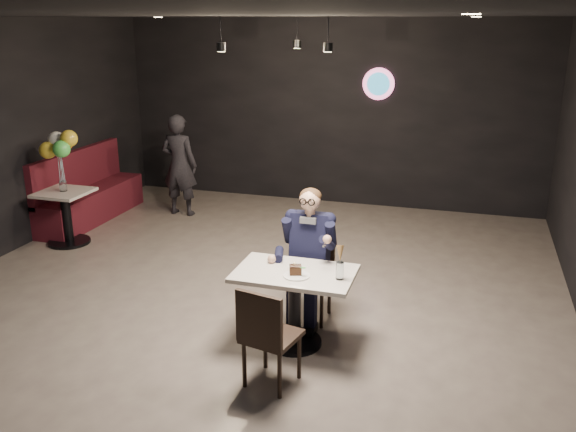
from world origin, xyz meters
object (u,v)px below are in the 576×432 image
(chair_far, at_px, (310,277))
(booth_bench, at_px, (89,186))
(seated_man, at_px, (310,254))
(passerby, at_px, (179,165))
(main_table, at_px, (295,308))
(balloon_vase, at_px, (63,186))
(chair_near, at_px, (272,334))
(side_table, at_px, (66,215))
(sundae_glass, at_px, (340,271))

(chair_far, bearing_deg, booth_bench, 151.70)
(seated_man, bearing_deg, passerby, 135.07)
(main_table, bearing_deg, chair_far, 90.00)
(seated_man, relative_size, balloon_vase, 9.95)
(booth_bench, bearing_deg, chair_near, -40.04)
(balloon_vase, bearing_deg, chair_far, -17.55)
(side_table, bearing_deg, seated_man, -17.55)
(chair_near, relative_size, passerby, 0.58)
(booth_bench, xyz_separation_m, side_table, (0.30, -1.00, -0.13))
(chair_near, bearing_deg, sundae_glass, 67.73)
(chair_far, bearing_deg, chair_near, -90.00)
(passerby, bearing_deg, balloon_vase, 63.29)
(seated_man, distance_m, passerby, 4.06)
(sundae_glass, distance_m, balloon_vase, 4.57)
(side_table, bearing_deg, main_table, -24.79)
(sundae_glass, relative_size, booth_bench, 0.07)
(chair_near, relative_size, booth_bench, 0.43)
(chair_far, relative_size, chair_near, 1.00)
(chair_near, distance_m, booth_bench, 5.32)
(chair_near, height_order, side_table, chair_near)
(booth_bench, relative_size, passerby, 1.36)
(chair_near, xyz_separation_m, seated_man, (0.00, 1.23, 0.26))
(chair_far, height_order, balloon_vase, chair_far)
(side_table, bearing_deg, sundae_glass, -23.08)
(sundae_glass, height_order, passerby, passerby)
(booth_bench, xyz_separation_m, passerby, (1.20, 0.68, 0.26))
(balloon_vase, distance_m, passerby, 1.90)
(sundae_glass, bearing_deg, passerby, 133.66)
(main_table, distance_m, chair_near, 0.68)
(balloon_vase, bearing_deg, main_table, -24.79)
(main_table, xyz_separation_m, seated_man, (-0.00, 0.55, 0.34))
(main_table, relative_size, chair_near, 1.20)
(chair_near, xyz_separation_m, side_table, (-3.77, 2.42, -0.05))
(main_table, distance_m, side_table, 4.16)
(main_table, xyz_separation_m, chair_far, (0.00, 0.55, 0.09))
(chair_far, xyz_separation_m, booth_bench, (-4.07, 2.19, 0.08))
(chair_far, xyz_separation_m, side_table, (-3.77, 1.19, -0.05))
(main_table, bearing_deg, chair_near, -90.00)
(chair_near, bearing_deg, seated_man, 102.16)
(chair_far, relative_size, seated_man, 0.64)
(main_table, height_order, balloon_vase, balloon_vase)
(balloon_vase, bearing_deg, chair_near, -32.70)
(booth_bench, bearing_deg, passerby, 29.53)
(balloon_vase, relative_size, passerby, 0.09)
(seated_man, height_order, passerby, passerby)
(sundae_glass, bearing_deg, seated_man, 125.83)
(chair_near, bearing_deg, passerby, 137.22)
(main_table, xyz_separation_m, chair_near, (-0.00, -0.68, 0.09))
(main_table, xyz_separation_m, booth_bench, (-4.07, 2.74, 0.17))
(passerby, bearing_deg, chair_near, 126.45)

